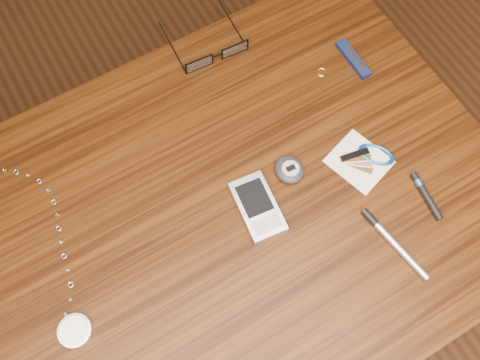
{
  "coord_description": "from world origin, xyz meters",
  "views": [
    {
      "loc": [
        -0.1,
        -0.26,
        1.58
      ],
      "look_at": [
        0.08,
        0.03,
        0.76
      ],
      "focal_mm": 40.0,
      "sensor_mm": 36.0,
      "label": 1
    }
  ],
  "objects_px": {
    "pda_phone": "(258,207)",
    "notepad_keys": "(368,158)",
    "desk": "(213,239)",
    "pocket_knife": "(353,59)",
    "eyeglasses": "(215,54)",
    "pocket_watch": "(73,323)",
    "silver_pen": "(390,238)",
    "pedometer": "(289,169)"
  },
  "relations": [
    {
      "from": "desk",
      "to": "notepad_keys",
      "type": "distance_m",
      "value": 0.31
    },
    {
      "from": "pda_phone",
      "to": "pedometer",
      "type": "distance_m",
      "value": 0.09
    },
    {
      "from": "silver_pen",
      "to": "pocket_knife",
      "type": "bearing_deg",
      "value": 64.45
    },
    {
      "from": "pocket_watch",
      "to": "silver_pen",
      "type": "xyz_separation_m",
      "value": [
        0.49,
        -0.13,
        -0.0
      ]
    },
    {
      "from": "desk",
      "to": "pocket_knife",
      "type": "bearing_deg",
      "value": 20.06
    },
    {
      "from": "notepad_keys",
      "to": "pocket_knife",
      "type": "relative_size",
      "value": 1.35
    },
    {
      "from": "desk",
      "to": "eyeglasses",
      "type": "xyz_separation_m",
      "value": [
        0.17,
        0.28,
        0.11
      ]
    },
    {
      "from": "eyeglasses",
      "to": "pda_phone",
      "type": "xyz_separation_m",
      "value": [
        -0.09,
        -0.3,
        -0.0
      ]
    },
    {
      "from": "eyeglasses",
      "to": "pocket_knife",
      "type": "bearing_deg",
      "value": -31.83
    },
    {
      "from": "silver_pen",
      "to": "pda_phone",
      "type": "bearing_deg",
      "value": 135.46
    },
    {
      "from": "desk",
      "to": "pocket_knife",
      "type": "height_order",
      "value": "pocket_knife"
    },
    {
      "from": "eyeglasses",
      "to": "pocket_watch",
      "type": "distance_m",
      "value": 0.53
    },
    {
      "from": "desk",
      "to": "silver_pen",
      "type": "distance_m",
      "value": 0.31
    },
    {
      "from": "eyeglasses",
      "to": "pocket_knife",
      "type": "xyz_separation_m",
      "value": [
        0.22,
        -0.14,
        -0.01
      ]
    },
    {
      "from": "pocket_knife",
      "to": "pedometer",
      "type": "bearing_deg",
      "value": -149.87
    },
    {
      "from": "pocket_watch",
      "to": "silver_pen",
      "type": "height_order",
      "value": "pocket_watch"
    },
    {
      "from": "notepad_keys",
      "to": "silver_pen",
      "type": "bearing_deg",
      "value": -112.03
    },
    {
      "from": "pedometer",
      "to": "eyeglasses",
      "type": "bearing_deg",
      "value": 88.53
    },
    {
      "from": "desk",
      "to": "pda_phone",
      "type": "height_order",
      "value": "pda_phone"
    },
    {
      "from": "pedometer",
      "to": "pocket_knife",
      "type": "xyz_separation_m",
      "value": [
        0.23,
        0.13,
        -0.0
      ]
    },
    {
      "from": "pda_phone",
      "to": "silver_pen",
      "type": "bearing_deg",
      "value": -44.54
    },
    {
      "from": "pda_phone",
      "to": "notepad_keys",
      "type": "height_order",
      "value": "pda_phone"
    },
    {
      "from": "desk",
      "to": "pedometer",
      "type": "distance_m",
      "value": 0.19
    },
    {
      "from": "pocket_knife",
      "to": "silver_pen",
      "type": "relative_size",
      "value": 0.62
    },
    {
      "from": "pocket_watch",
      "to": "silver_pen",
      "type": "relative_size",
      "value": 2.45
    },
    {
      "from": "eyeglasses",
      "to": "pocket_watch",
      "type": "height_order",
      "value": "eyeglasses"
    },
    {
      "from": "pocket_watch",
      "to": "pocket_knife",
      "type": "bearing_deg",
      "value": 15.54
    },
    {
      "from": "silver_pen",
      "to": "pedometer",
      "type": "bearing_deg",
      "value": 112.33
    },
    {
      "from": "pedometer",
      "to": "notepad_keys",
      "type": "height_order",
      "value": "pedometer"
    },
    {
      "from": "pocket_watch",
      "to": "pda_phone",
      "type": "distance_m",
      "value": 0.34
    },
    {
      "from": "desk",
      "to": "pocket_watch",
      "type": "distance_m",
      "value": 0.28
    },
    {
      "from": "pedometer",
      "to": "silver_pen",
      "type": "xyz_separation_m",
      "value": [
        0.08,
        -0.18,
        -0.0
      ]
    },
    {
      "from": "pocket_knife",
      "to": "desk",
      "type": "bearing_deg",
      "value": -159.94
    },
    {
      "from": "desk",
      "to": "eyeglasses",
      "type": "height_order",
      "value": "eyeglasses"
    },
    {
      "from": "notepad_keys",
      "to": "pedometer",
      "type": "bearing_deg",
      "value": 159.85
    },
    {
      "from": "pocket_knife",
      "to": "pocket_watch",
      "type": "bearing_deg",
      "value": -164.46
    },
    {
      "from": "eyeglasses",
      "to": "silver_pen",
      "type": "relative_size",
      "value": 0.98
    },
    {
      "from": "pda_phone",
      "to": "pocket_knife",
      "type": "relative_size",
      "value": 1.31
    },
    {
      "from": "notepad_keys",
      "to": "pocket_watch",
      "type": "bearing_deg",
      "value": -179.96
    },
    {
      "from": "pedometer",
      "to": "silver_pen",
      "type": "height_order",
      "value": "pedometer"
    },
    {
      "from": "eyeglasses",
      "to": "pedometer",
      "type": "distance_m",
      "value": 0.27
    },
    {
      "from": "pedometer",
      "to": "desk",
      "type": "bearing_deg",
      "value": -176.54
    }
  ]
}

